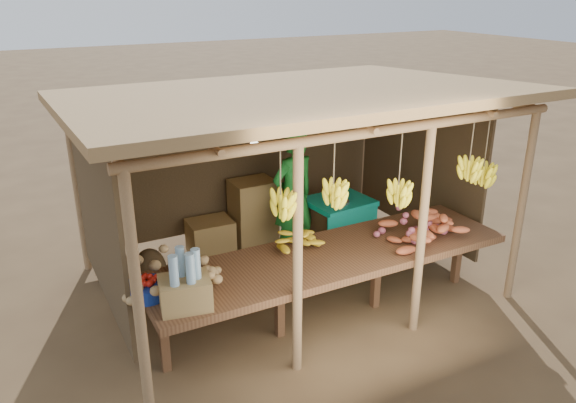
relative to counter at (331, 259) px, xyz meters
name	(u,v)px	position (x,y,z in m)	size (l,w,h in m)	color
ground	(288,281)	(0.00, 0.95, -0.74)	(60.00, 60.00, 0.00)	brown
stall_structure	(295,129)	(0.05, 0.88, 1.17)	(4.70, 3.50, 2.43)	#8F6D4A
counter	(331,259)	(0.00, 0.00, 0.00)	(3.90, 1.05, 0.80)	brown
potato_heap	(170,270)	(-1.66, 0.08, 0.24)	(1.00, 0.60, 0.37)	#A38254
sweet_potato_heap	(428,222)	(1.15, -0.15, 0.24)	(0.96, 0.58, 0.36)	#B7542F
onion_heap	(406,221)	(0.95, -0.02, 0.24)	(0.85, 0.51, 0.36)	#AE5466
banana_pile	(292,233)	(-0.30, 0.29, 0.23)	(0.57, 0.34, 0.35)	gold
tomato_basin	(146,288)	(-1.90, 0.04, 0.14)	(0.37, 0.37, 0.20)	navy
bottle_box	(185,285)	(-1.65, -0.28, 0.27)	(0.48, 0.41, 0.54)	olive
vendor	(293,197)	(0.36, 1.49, 0.13)	(0.63, 0.42, 1.74)	#1A7928
tarp_crate	(338,223)	(1.00, 1.40, -0.34)	(0.87, 0.76, 0.97)	brown
carton_stack	(239,220)	(-0.14, 2.11, -0.33)	(1.22, 0.48, 0.92)	olive
burlap_sacks	(135,269)	(-1.66, 1.71, -0.51)	(0.74, 0.39, 0.52)	#4A3922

